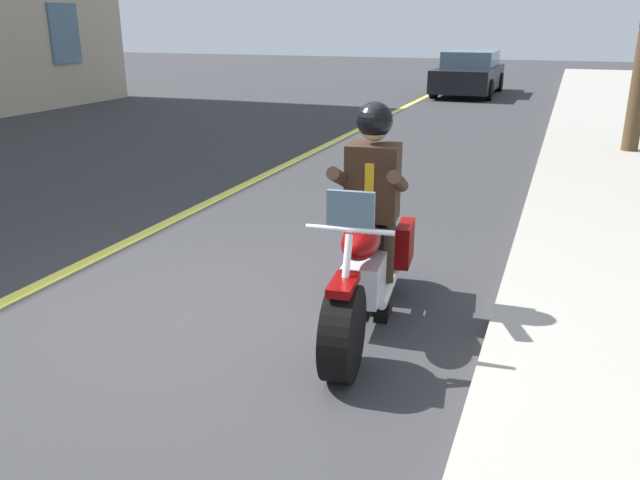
{
  "coord_description": "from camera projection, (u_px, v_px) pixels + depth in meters",
  "views": [
    {
      "loc": [
        4.13,
        2.37,
        2.3
      ],
      "look_at": [
        -0.1,
        0.74,
        0.75
      ],
      "focal_mm": 35.8,
      "sensor_mm": 36.0,
      "label": 1
    }
  ],
  "objects": [
    {
      "name": "car_silver",
      "position": [
        469.0,
        73.0,
        21.15
      ],
      "size": [
        4.6,
        1.92,
        1.4
      ],
      "color": "black",
      "rests_on": "ground_plane"
    },
    {
      "name": "motorcycle_main",
      "position": [
        367.0,
        271.0,
        5.01
      ],
      "size": [
        2.22,
        0.75,
        1.26
      ],
      "color": "black",
      "rests_on": "ground_plane"
    },
    {
      "name": "rider_main",
      "position": [
        372.0,
        193.0,
        4.99
      ],
      "size": [
        0.67,
        0.6,
        1.74
      ],
      "color": "black",
      "rests_on": "ground_plane"
    },
    {
      "name": "lane_center_stripe",
      "position": [
        39.0,
        285.0,
        5.88
      ],
      "size": [
        60.0,
        0.16,
        0.01
      ],
      "primitive_type": "cube",
      "color": "#E5DB4C",
      "rests_on": "ground_plane"
    },
    {
      "name": "ground_plane",
      "position": [
        231.0,
        320.0,
        5.2
      ],
      "size": [
        80.0,
        80.0,
        0.0
      ],
      "primitive_type": "plane",
      "color": "#333335"
    }
  ]
}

